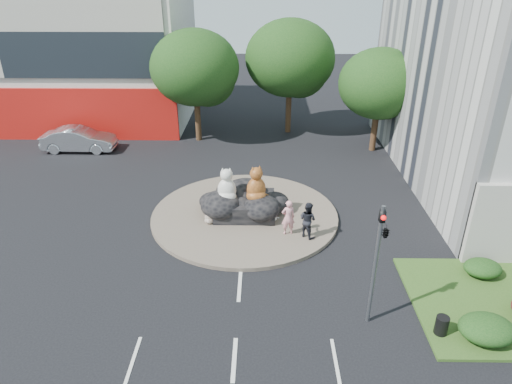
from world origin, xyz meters
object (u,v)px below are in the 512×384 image
cat_white (227,184)px  kitten_calico (209,214)px  cat_tabby (256,183)px  pedestrian_dark (308,220)px  parked_car (79,139)px  litter_bin (442,325)px  kitten_white (273,213)px  pedestrian_pink (288,217)px

cat_white → kitten_calico: size_ratio=1.95×
cat_tabby → kitten_calico: 2.91m
pedestrian_dark → parked_car: 19.53m
pedestrian_dark → litter_bin: size_ratio=2.54×
kitten_white → pedestrian_dark: pedestrian_dark is taller
cat_white → kitten_white: (2.42, -0.48, -1.42)m
cat_white → cat_tabby: (1.53, 0.05, 0.04)m
cat_tabby → parked_car: (-13.00, 9.76, -1.22)m
cat_tabby → litter_bin: 11.09m
kitten_calico → parked_car: size_ratio=0.18×
parked_car → kitten_white: bearing=-126.4°
kitten_calico → parked_car: parked_car is taller
pedestrian_pink → parked_car: (-14.60, 11.60, -0.26)m
kitten_white → pedestrian_dark: size_ratio=0.45×
cat_tabby → pedestrian_pink: (1.60, -1.84, -0.96)m
cat_tabby → kitten_white: 1.79m
cat_tabby → pedestrian_dark: 3.41m
cat_white → parked_car: cat_white is taller
kitten_calico → pedestrian_pink: size_ratio=0.52×
parked_car → litter_bin: 27.03m
cat_tabby → litter_bin: size_ratio=2.68×
pedestrian_pink → kitten_calico: bearing=-25.2°
kitten_calico → pedestrian_dark: bearing=-8.4°
pedestrian_dark → cat_tabby: bearing=3.1°
cat_white → pedestrian_pink: bearing=-28.0°
kitten_white → cat_tabby: bearing=103.3°
pedestrian_pink → pedestrian_dark: size_ratio=0.99×
cat_tabby → pedestrian_dark: size_ratio=1.06×
cat_white → pedestrian_pink: cat_white is taller
pedestrian_pink → litter_bin: (5.28, -6.71, -0.64)m
litter_bin → kitten_white: bearing=126.7°
cat_tabby → parked_car: 16.30m
cat_white → litter_bin: size_ratio=2.58×
kitten_calico → litter_bin: 12.09m
cat_tabby → kitten_calico: (-2.41, -0.82, -1.40)m
kitten_calico → parked_car: 14.97m
kitten_white → kitten_calico: bearing=138.7°
pedestrian_dark → parked_car: bearing=5.2°
kitten_white → litter_bin: 10.01m
cat_tabby → kitten_white: bearing=-56.2°
cat_white → kitten_white: cat_white is taller
cat_white → parked_car: size_ratio=0.36×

